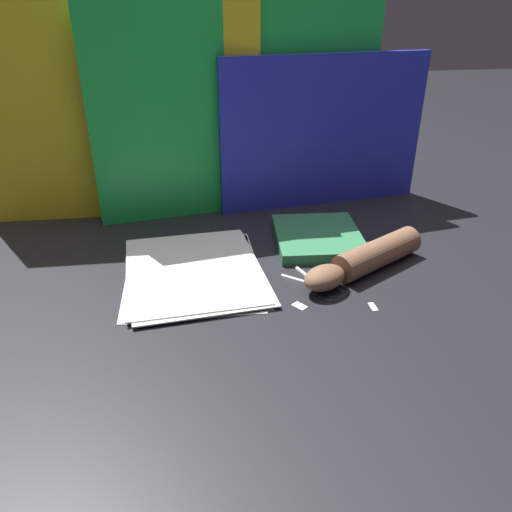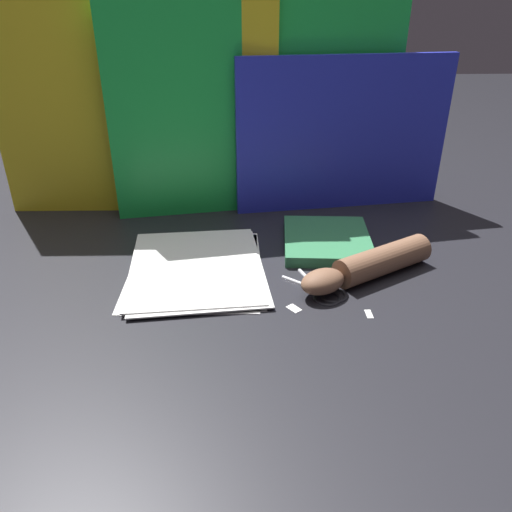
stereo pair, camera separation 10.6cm
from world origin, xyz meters
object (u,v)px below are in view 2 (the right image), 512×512
at_px(book_closed, 327,240).
at_px(scissors, 324,291).
at_px(paper_stack, 196,268).
at_px(hand_forearm, 369,265).

height_order(book_closed, scissors, book_closed).
xyz_separation_m(paper_stack, scissors, (0.27, -0.11, -0.00)).
distance_m(paper_stack, scissors, 0.29).
relative_size(paper_stack, scissors, 2.44).
bearing_deg(hand_forearm, scissors, -150.84).
xyz_separation_m(book_closed, hand_forearm, (0.06, -0.16, 0.02)).
xyz_separation_m(paper_stack, hand_forearm, (0.38, -0.05, 0.03)).
relative_size(book_closed, hand_forearm, 0.78).
height_order(paper_stack, scissors, paper_stack).
bearing_deg(book_closed, paper_stack, -160.52).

